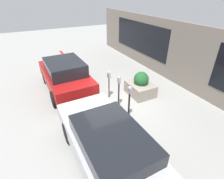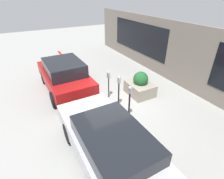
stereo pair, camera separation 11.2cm
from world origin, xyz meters
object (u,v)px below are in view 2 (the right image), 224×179
(parked_car_middle, at_px, (64,75))
(parked_car_front, at_px, (111,146))
(parking_meter_second, at_px, (119,87))
(parking_meter_middle, at_px, (109,78))
(planter_box, at_px, (140,86))
(parking_meter_nearest, at_px, (130,96))

(parked_car_middle, bearing_deg, parked_car_front, 178.17)
(parking_meter_second, xyz_separation_m, parking_meter_middle, (0.90, 0.04, 0.02))
(parked_car_front, height_order, parked_car_middle, parked_car_middle)
(parking_meter_second, height_order, planter_box, parking_meter_second)
(parking_meter_second, distance_m, parked_car_front, 3.08)
(parking_meter_nearest, bearing_deg, parked_car_front, 134.58)
(parking_meter_nearest, distance_m, planter_box, 2.07)
(parking_meter_nearest, relative_size, planter_box, 1.10)
(parking_meter_second, distance_m, parked_car_middle, 3.12)
(parking_meter_nearest, relative_size, parked_car_front, 0.31)
(parking_meter_second, bearing_deg, planter_box, -73.95)
(parking_meter_nearest, relative_size, parked_car_middle, 0.34)
(parked_car_front, distance_m, parked_car_middle, 5.17)
(parking_meter_second, height_order, parked_car_front, parking_meter_second)
(parking_meter_nearest, distance_m, parking_meter_middle, 1.79)
(parking_meter_middle, relative_size, parked_car_front, 0.29)
(parked_car_front, xyz_separation_m, parked_car_middle, (5.17, -0.02, 0.09))
(planter_box, xyz_separation_m, parked_car_middle, (2.20, 3.17, 0.38))
(parking_meter_second, bearing_deg, parking_meter_middle, 2.47)
(parking_meter_middle, xyz_separation_m, parked_car_middle, (1.73, 1.65, -0.19))
(planter_box, bearing_deg, parking_meter_second, 106.05)
(parking_meter_nearest, bearing_deg, planter_box, -48.86)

